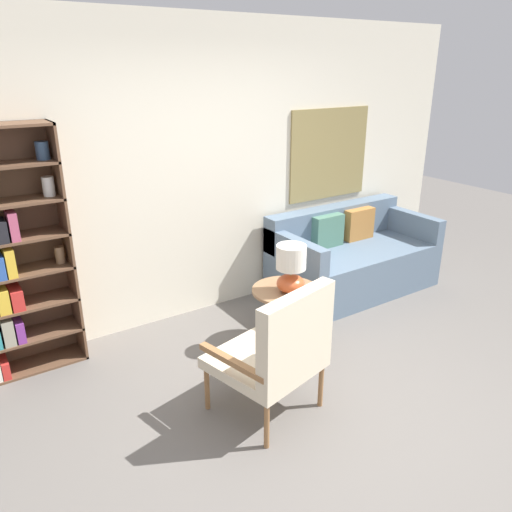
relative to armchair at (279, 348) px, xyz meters
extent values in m
plane|color=#66605B|center=(0.30, -0.26, -0.54)|extent=(14.00, 14.00, 0.00)
cube|color=silver|center=(0.30, 1.77, 0.81)|extent=(6.40, 0.06, 2.70)
cube|color=olive|center=(1.90, 1.73, 0.85)|extent=(1.03, 0.02, 0.94)
cube|color=brown|center=(-0.90, 1.59, 0.42)|extent=(0.02, 0.30, 1.91)
cube|color=brown|center=(-1.34, 1.59, -0.53)|extent=(0.89, 0.30, 0.02)
cube|color=brown|center=(-1.34, 1.74, 0.42)|extent=(0.89, 0.01, 1.91)
cube|color=brown|center=(-1.34, 1.59, -0.26)|extent=(0.89, 0.30, 0.02)
cube|color=red|center=(-1.50, 1.56, -0.45)|extent=(0.06, 0.22, 0.14)
cube|color=brown|center=(-1.34, 1.59, 0.01)|extent=(0.89, 0.30, 0.02)
cube|color=gray|center=(-1.44, 1.53, -0.14)|extent=(0.08, 0.17, 0.21)
cube|color=#7A338C|center=(-1.35, 1.55, -0.16)|extent=(0.06, 0.20, 0.17)
cube|color=brown|center=(-1.34, 1.59, 0.28)|extent=(0.89, 0.30, 0.02)
cube|color=gold|center=(-1.43, 1.57, 0.12)|extent=(0.08, 0.24, 0.19)
cube|color=red|center=(-1.33, 1.57, 0.10)|extent=(0.09, 0.25, 0.16)
cube|color=brown|center=(-1.34, 1.59, 0.55)|extent=(0.89, 0.30, 0.02)
cube|color=#2D56A8|center=(-1.40, 1.53, 0.38)|extent=(0.05, 0.17, 0.17)
cube|color=gold|center=(-1.33, 1.55, 0.40)|extent=(0.06, 0.20, 0.22)
cylinder|color=#8C6B4C|center=(-0.97, 1.59, 0.36)|extent=(0.07, 0.07, 0.13)
cube|color=black|center=(-1.35, 1.54, 0.64)|extent=(0.08, 0.18, 0.16)
cube|color=#B24C6B|center=(-1.27, 1.55, 0.67)|extent=(0.06, 0.19, 0.21)
cylinder|color=white|center=(-0.98, 1.59, 0.90)|extent=(0.09, 0.09, 0.14)
cylinder|color=#334C6B|center=(-0.98, 1.59, 1.17)|extent=(0.09, 0.09, 0.13)
cylinder|color=olive|center=(0.18, 0.47, -0.37)|extent=(0.04, 0.04, 0.34)
cylinder|color=olive|center=(-0.37, 0.34, -0.37)|extent=(0.04, 0.04, 0.34)
cylinder|color=olive|center=(0.31, -0.08, -0.37)|extent=(0.04, 0.04, 0.34)
cylinder|color=olive|center=(-0.24, -0.21, -0.37)|extent=(0.04, 0.04, 0.34)
cube|color=beige|center=(-0.03, 0.13, -0.16)|extent=(0.78, 0.77, 0.08)
cube|color=beige|center=(0.03, -0.13, 0.16)|extent=(0.66, 0.25, 0.56)
cube|color=olive|center=(0.27, 0.20, -0.02)|extent=(0.18, 0.57, 0.04)
cube|color=olive|center=(-0.33, 0.06, -0.02)|extent=(0.18, 0.57, 0.04)
cube|color=slate|center=(1.90, 1.25, -0.30)|extent=(1.74, 0.89, 0.48)
cube|color=slate|center=(1.90, 1.59, 0.13)|extent=(1.74, 0.20, 0.37)
cube|color=slate|center=(1.09, 1.25, 0.07)|extent=(0.12, 0.89, 0.26)
cube|color=slate|center=(2.71, 1.25, 0.07)|extent=(0.12, 0.89, 0.26)
cube|color=#4C7A66|center=(1.67, 1.44, 0.11)|extent=(0.36, 0.12, 0.34)
cube|color=#B27538|center=(2.12, 1.44, 0.11)|extent=(0.36, 0.12, 0.34)
cylinder|color=#99704C|center=(0.62, 0.76, -0.03)|extent=(0.57, 0.57, 0.02)
cylinder|color=#99704C|center=(0.62, 0.93, -0.29)|extent=(0.03, 0.03, 0.49)
cylinder|color=#99704C|center=(0.47, 0.67, -0.29)|extent=(0.03, 0.03, 0.49)
cylinder|color=#99704C|center=(0.77, 0.67, -0.29)|extent=(0.03, 0.03, 0.49)
ellipsoid|color=#C65128|center=(0.62, 0.69, 0.05)|extent=(0.23, 0.23, 0.15)
cylinder|color=tan|center=(0.62, 0.69, 0.16)|extent=(0.02, 0.02, 0.06)
cylinder|color=white|center=(0.62, 0.69, 0.29)|extent=(0.25, 0.25, 0.20)
camera|label=1|loc=(-1.70, -2.28, 1.76)|focal=35.00mm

